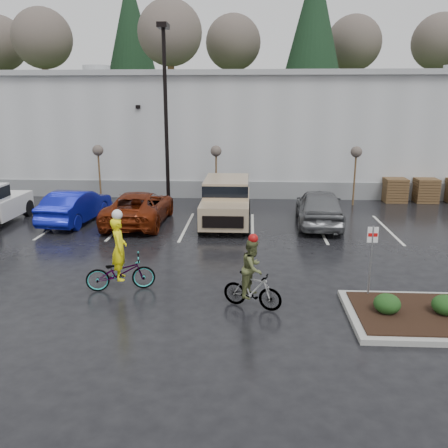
# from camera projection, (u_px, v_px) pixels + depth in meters

# --- Properties ---
(ground) EXTENTS (120.00, 120.00, 0.00)m
(ground) POSITION_uv_depth(u_px,v_px,m) (236.00, 299.00, 13.72)
(ground) COLOR black
(ground) RESTS_ON ground
(warehouse) EXTENTS (60.50, 15.50, 7.20)m
(warehouse) POSITION_uv_depth(u_px,v_px,m) (246.00, 128.00, 34.02)
(warehouse) COLOR #ACAEB0
(warehouse) RESTS_ON ground
(wooded_ridge) EXTENTS (80.00, 25.00, 6.00)m
(wooded_ridge) POSITION_uv_depth(u_px,v_px,m) (248.00, 122.00, 56.40)
(wooded_ridge) COLOR #253B18
(wooded_ridge) RESTS_ON ground
(lamppost) EXTENTS (0.50, 1.00, 9.22)m
(lamppost) POSITION_uv_depth(u_px,v_px,m) (165.00, 98.00, 24.07)
(lamppost) COLOR black
(lamppost) RESTS_ON ground
(sapling_west) EXTENTS (0.60, 0.60, 3.20)m
(sapling_west) POSITION_uv_depth(u_px,v_px,m) (98.00, 154.00, 26.00)
(sapling_west) COLOR #442D1B
(sapling_west) RESTS_ON ground
(sapling_mid) EXTENTS (0.60, 0.60, 3.20)m
(sapling_mid) POSITION_uv_depth(u_px,v_px,m) (216.00, 154.00, 25.65)
(sapling_mid) COLOR #442D1B
(sapling_mid) RESTS_ON ground
(sapling_east) EXTENTS (0.60, 0.60, 3.20)m
(sapling_east) POSITION_uv_depth(u_px,v_px,m) (356.00, 155.00, 25.25)
(sapling_east) COLOR #442D1B
(sapling_east) RESTS_ON ground
(pallet_stack_a) EXTENTS (1.20, 1.20, 1.35)m
(pallet_stack_a) POSITION_uv_depth(u_px,v_px,m) (395.00, 190.00, 26.61)
(pallet_stack_a) COLOR #442D1B
(pallet_stack_a) RESTS_ON ground
(pallet_stack_b) EXTENTS (1.20, 1.20, 1.35)m
(pallet_stack_b) POSITION_uv_depth(u_px,v_px,m) (426.00, 190.00, 26.52)
(pallet_stack_b) COLOR #442D1B
(pallet_stack_b) RESTS_ON ground
(shrub_a) EXTENTS (0.70, 0.70, 0.52)m
(shrub_a) POSITION_uv_depth(u_px,v_px,m) (387.00, 304.00, 12.43)
(shrub_a) COLOR black
(shrub_a) RESTS_ON curb_island
(shrub_b) EXTENTS (0.70, 0.70, 0.52)m
(shrub_b) POSITION_uv_depth(u_px,v_px,m) (446.00, 305.00, 12.35)
(shrub_b) COLOR black
(shrub_b) RESTS_ON curb_island
(fire_lane_sign) EXTENTS (0.30, 0.05, 2.20)m
(fire_lane_sign) POSITION_uv_depth(u_px,v_px,m) (371.00, 253.00, 13.35)
(fire_lane_sign) COLOR gray
(fire_lane_sign) RESTS_ON ground
(car_blue) EXTENTS (2.17, 4.85, 1.55)m
(car_blue) POSITION_uv_depth(u_px,v_px,m) (76.00, 206.00, 22.16)
(car_blue) COLOR #0D1597
(car_blue) RESTS_ON ground
(car_red) EXTENTS (2.58, 5.47, 1.51)m
(car_red) POSITION_uv_depth(u_px,v_px,m) (139.00, 208.00, 21.92)
(car_red) COLOR #651D09
(car_red) RESTS_ON ground
(suv_tan) EXTENTS (2.20, 5.10, 2.06)m
(suv_tan) POSITION_uv_depth(u_px,v_px,m) (226.00, 202.00, 21.72)
(suv_tan) COLOR tan
(suv_tan) RESTS_ON ground
(car_grey) EXTENTS (2.29, 5.09, 1.70)m
(car_grey) POSITION_uv_depth(u_px,v_px,m) (319.00, 207.00, 21.61)
(car_grey) COLOR slate
(car_grey) RESTS_ON ground
(cyclist_hivis) EXTENTS (2.17, 1.19, 2.50)m
(cyclist_hivis) POSITION_uv_depth(u_px,v_px,m) (120.00, 266.00, 14.25)
(cyclist_hivis) COLOR #3F3F44
(cyclist_hivis) RESTS_ON ground
(cyclist_olive) EXTENTS (1.71, 1.04, 2.14)m
(cyclist_olive) POSITION_uv_depth(u_px,v_px,m) (252.00, 281.00, 12.98)
(cyclist_olive) COLOR #3F3F44
(cyclist_olive) RESTS_ON ground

